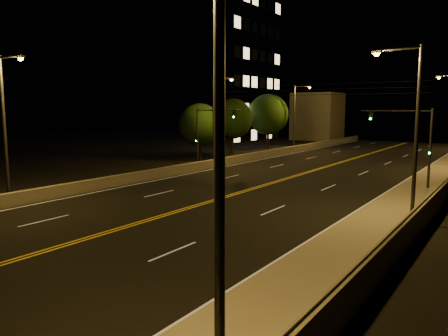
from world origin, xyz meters
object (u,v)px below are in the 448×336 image
Objects in this scene: streetlight_0 at (207,147)px; building_tower at (195,48)px; tree_1 at (232,119)px; streetlight_5 at (216,115)px; traffic_signal_right at (415,139)px; tree_2 at (268,114)px; traffic_signal_left at (206,131)px; streetlight_4 at (6,120)px; streetlight_6 at (296,113)px; tree_0 at (200,125)px; streetlight_1 at (412,122)px.

streetlight_0 is 0.28× the size of building_tower.
streetlight_5 is at bearing -64.42° from tree_1.
traffic_signal_right is 33.79m from tree_2.
traffic_signal_left is at bearing -76.15° from tree_2.
tree_1 reaches higher than traffic_signal_left.
streetlight_4 is 42.50m from tree_2.
streetlight_4 is 22.33m from streetlight_5.
building_tower is at bearing 131.92° from streetlight_5.
streetlight_5 is at bearing 108.87° from traffic_signal_left.
streetlight_6 is 1.52× the size of traffic_signal_right.
building_tower is 26.57m from tree_0.
streetlight_0 is 1.00× the size of streetlight_5.
streetlight_0 is 1.00× the size of streetlight_1.
streetlight_6 is (0.00, 41.94, 0.00)m from streetlight_4.
tree_1 is (-27.15, 24.99, -0.68)m from streetlight_1.
streetlight_5 is 1.52× the size of traffic_signal_left.
streetlight_1 is at bearing -56.73° from streetlight_6.
streetlight_0 is 1.00× the size of streetlight_6.
streetlight_0 is at bearing -53.60° from traffic_signal_left.
streetlight_6 is 23.00m from traffic_signal_left.
tree_1 is (-6.84, 15.24, 0.79)m from traffic_signal_left.
tree_1 reaches higher than traffic_signal_right.
streetlight_1 reaches higher than traffic_signal_left.
building_tower is at bearing 145.22° from tree_1.
traffic_signal_right is at bearing 98.95° from streetlight_1.
tree_2 is at bearing 128.28° from streetlight_1.
traffic_signal_right is (-1.53, 9.75, -1.47)m from streetlight_1.
streetlight_4 is 41.94m from streetlight_6.
streetlight_4 is 34.73m from tree_1.
streetlight_4 is 1.00× the size of streetlight_5.
traffic_signal_left is 0.74× the size of tree_2.
tree_0 is (-5.12, 5.86, 0.32)m from traffic_signal_left.
streetlight_5 is 4.86m from tree_0.
tree_0 reaches higher than traffic_signal_right.
tree_0 is at bearing 127.27° from streetlight_0.
tree_2 is at bearing 136.51° from traffic_signal_right.
tree_2 reaches higher than tree_0.
streetlight_6 is at bearing 130.97° from traffic_signal_right.
building_tower is (-40.43, 34.21, 10.47)m from streetlight_1.
streetlight_6 is (-21.44, 32.67, 0.00)m from streetlight_1.
building_tower reaches higher than streetlight_4.
streetlight_6 is 1.25× the size of tree_1.
streetlight_0 is 50.68m from tree_1.
building_tower is at bearing 129.44° from traffic_signal_left.
traffic_signal_left is 33.85m from building_tower.
streetlight_1 is at bearing -51.72° from tree_2.
tree_2 is (-4.59, 0.31, -0.18)m from streetlight_6.
streetlight_4 is at bearing -90.00° from streetlight_6.
streetlight_1 is 1.52× the size of traffic_signal_left.
traffic_signal_right is 0.82× the size of tree_1.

